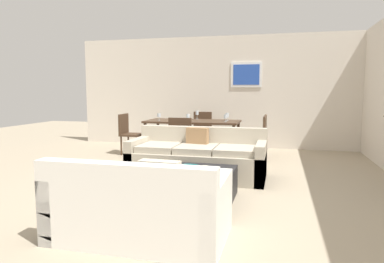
% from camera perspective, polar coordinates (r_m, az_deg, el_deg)
% --- Properties ---
extents(ground_plane, '(18.00, 18.00, 0.00)m').
position_cam_1_polar(ground_plane, '(5.33, 0.49, -8.31)').
color(ground_plane, tan).
extents(back_wall_unit, '(8.40, 0.09, 2.70)m').
position_cam_1_polar(back_wall_unit, '(8.58, 8.16, 6.43)').
color(back_wall_unit, silver).
rests_on(back_wall_unit, ground).
extents(sofa_beige, '(2.13, 0.90, 0.78)m').
position_cam_1_polar(sofa_beige, '(5.59, 0.95, -4.53)').
color(sofa_beige, '#B2A893').
rests_on(sofa_beige, ground).
extents(loveseat_white, '(1.60, 0.90, 0.78)m').
position_cam_1_polar(loveseat_white, '(3.37, -8.47, -12.18)').
color(loveseat_white, white).
rests_on(loveseat_white, ground).
extents(coffee_table, '(1.06, 0.93, 0.38)m').
position_cam_1_polar(coffee_table, '(4.47, -0.08, -8.71)').
color(coffee_table, black).
rests_on(coffee_table, ground).
extents(decorative_bowl, '(0.32, 0.32, 0.06)m').
position_cam_1_polar(decorative_bowl, '(4.37, -0.60, -6.06)').
color(decorative_bowl, '#19666B').
rests_on(decorative_bowl, coffee_table).
extents(candle_jar, '(0.08, 0.08, 0.09)m').
position_cam_1_polar(candle_jar, '(4.27, 2.17, -6.21)').
color(candle_jar, silver).
rests_on(candle_jar, coffee_table).
extents(dining_table, '(1.98, 0.91, 0.75)m').
position_cam_1_polar(dining_table, '(7.43, 0.12, 1.30)').
color(dining_table, '#422D1E').
rests_on(dining_table, ground).
extents(dining_chair_foot, '(0.44, 0.44, 0.88)m').
position_cam_1_polar(dining_chair_foot, '(6.62, -1.70, -0.91)').
color(dining_chair_foot, '#422D1E').
rests_on(dining_chair_foot, ground).
extents(dining_chair_head, '(0.44, 0.44, 0.88)m').
position_cam_1_polar(dining_chair_head, '(8.28, 1.58, 0.60)').
color(dining_chair_head, '#422D1E').
rests_on(dining_chair_head, ground).
extents(dining_chair_right_far, '(0.44, 0.44, 0.88)m').
position_cam_1_polar(dining_chair_right_far, '(7.44, 10.99, -0.20)').
color(dining_chair_right_far, '#422D1E').
rests_on(dining_chair_right_far, ground).
extents(dining_chair_left_near, '(0.44, 0.44, 0.88)m').
position_cam_1_polar(dining_chair_left_near, '(7.72, -10.35, 0.06)').
color(dining_chair_left_near, '#422D1E').
rests_on(dining_chair_left_near, ground).
extents(dining_chair_right_near, '(0.44, 0.44, 0.88)m').
position_cam_1_polar(dining_chair_right_near, '(7.03, 10.80, -0.59)').
color(dining_chair_right_near, '#422D1E').
rests_on(dining_chair_right_near, ground).
extents(wine_glass_left_near, '(0.08, 0.08, 0.15)m').
position_cam_1_polar(wine_glass_left_near, '(7.52, -5.42, 2.64)').
color(wine_glass_left_near, silver).
rests_on(wine_glass_left_near, dining_table).
extents(wine_glass_head, '(0.07, 0.07, 0.19)m').
position_cam_1_polar(wine_glass_head, '(7.79, 0.83, 3.05)').
color(wine_glass_head, silver).
rests_on(wine_glass_head, dining_table).
extents(wine_glass_right_far, '(0.07, 0.07, 0.17)m').
position_cam_1_polar(wine_glass_right_far, '(7.38, 5.77, 2.64)').
color(wine_glass_right_far, silver).
rests_on(wine_glass_right_far, dining_table).
extents(wine_glass_foot, '(0.06, 0.06, 0.17)m').
position_cam_1_polar(wine_glass_foot, '(7.03, -0.66, 2.51)').
color(wine_glass_foot, silver).
rests_on(wine_glass_foot, dining_table).
extents(wine_glass_right_near, '(0.07, 0.07, 0.15)m').
position_cam_1_polar(wine_glass_right_near, '(7.16, 5.50, 2.41)').
color(wine_glass_right_near, silver).
rests_on(wine_glass_right_near, dining_table).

